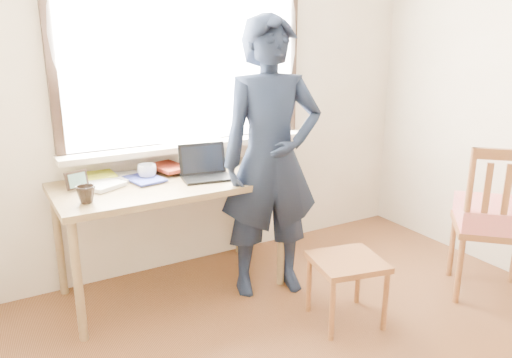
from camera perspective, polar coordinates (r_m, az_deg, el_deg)
room_shell at (r=2.17m, az=15.16°, el=14.09°), size 3.52×4.02×2.61m
desk at (r=3.31m, az=-9.83°, el=-1.56°), size 1.45×0.72×0.78m
laptop at (r=3.33m, az=-5.85°, el=1.06°), size 0.35×0.30×0.22m
mug_white at (r=3.37m, az=-12.34°, el=0.86°), size 0.14×0.14×0.10m
mug_dark at (r=2.97m, az=-18.86°, el=-1.68°), size 0.13×0.13×0.10m
mouse at (r=3.40m, az=-1.15°, el=0.90°), size 0.10×0.07×0.04m
desk_clutter at (r=3.43m, az=-13.95°, el=0.62°), size 0.80×0.51×0.05m
book_a at (r=3.40m, az=-18.83°, el=-0.14°), size 0.21×0.27×0.03m
book_b at (r=3.64m, az=-5.70°, el=1.67°), size 0.22×0.27×0.02m
picture_frame at (r=3.23m, az=-19.81°, el=-0.25°), size 0.14×0.06×0.11m
work_chair at (r=3.08m, az=10.37°, el=-10.06°), size 0.47×0.46×0.41m
side_chair at (r=3.61m, az=25.67°, el=-3.98°), size 0.67×0.67×1.04m
person at (r=3.23m, az=1.74°, el=2.17°), size 0.76×0.59×1.82m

